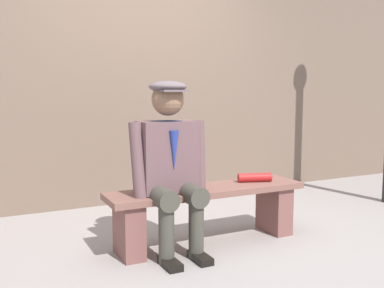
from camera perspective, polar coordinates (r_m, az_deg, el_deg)
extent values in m
plane|color=gray|center=(3.53, 2.05, -12.88)|extent=(30.00, 30.00, 0.00)
cube|color=brown|center=(3.41, 2.08, -6.13)|extent=(1.61, 0.38, 0.05)
cube|color=brown|center=(3.80, 10.77, -8.37)|extent=(0.15, 0.32, 0.40)
cube|color=brown|center=(3.22, -8.32, -11.10)|extent=(0.15, 0.32, 0.40)
cube|color=brown|center=(3.21, -3.29, -1.63)|extent=(0.42, 0.24, 0.52)
cylinder|color=#1E2338|center=(3.18, -3.32, 2.50)|extent=(0.23, 0.23, 0.06)
cone|color=navy|center=(3.09, -2.39, -0.87)|extent=(0.07, 0.07, 0.29)
sphere|color=#8C664C|center=(3.16, -3.20, 5.92)|extent=(0.24, 0.24, 0.24)
ellipsoid|color=#5F5255|center=(3.16, -3.21, 7.55)|extent=(0.28, 0.28, 0.08)
cube|color=#5F5255|center=(3.06, -2.41, 7.02)|extent=(0.19, 0.11, 0.02)
cylinder|color=#403D34|center=(3.19, -0.45, -6.46)|extent=(0.15, 0.39, 0.15)
cylinder|color=#403D34|center=(3.14, 0.56, -10.97)|extent=(0.11, 0.11, 0.46)
cube|color=black|center=(3.16, 1.06, -14.76)|extent=(0.10, 0.24, 0.05)
cylinder|color=brown|center=(3.28, 0.86, -1.89)|extent=(0.11, 0.15, 0.58)
cylinder|color=#403D34|center=(3.10, -4.33, -6.87)|extent=(0.15, 0.39, 0.15)
cylinder|color=#403D34|center=(3.05, -3.40, -11.53)|extent=(0.11, 0.11, 0.46)
cube|color=black|center=(3.07, -2.92, -15.45)|extent=(0.10, 0.24, 0.05)
cylinder|color=brown|center=(3.09, -7.10, -2.46)|extent=(0.12, 0.19, 0.58)
cylinder|color=#B21E1E|center=(3.64, 8.28, -4.40)|extent=(0.29, 0.16, 0.07)
cube|color=brown|center=(4.80, -7.13, 8.05)|extent=(12.00, 0.24, 2.60)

